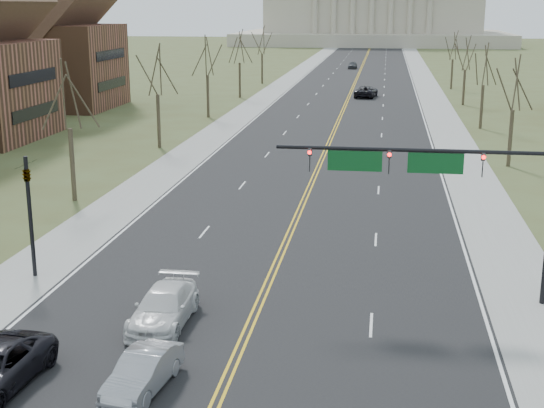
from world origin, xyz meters
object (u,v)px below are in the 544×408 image
(car_sb_inner_lead, at_px, (143,372))
(signal_mast, at_px, (434,174))
(signal_left, at_px, (29,203))
(car_far_nb, at_px, (366,91))
(car_far_sb, at_px, (353,65))
(car_sb_inner_second, at_px, (164,307))

(car_sb_inner_lead, bearing_deg, signal_mast, 52.66)
(signal_left, height_order, car_sb_inner_lead, signal_left)
(car_sb_inner_lead, distance_m, car_far_nb, 87.89)
(signal_left, distance_m, car_sb_inner_lead, 13.81)
(car_sb_inner_lead, relative_size, car_far_nb, 0.69)
(signal_left, relative_size, car_sb_inner_lead, 1.47)
(signal_mast, relative_size, signal_left, 2.02)
(signal_mast, distance_m, car_far_nb, 77.87)
(signal_left, bearing_deg, car_far_nb, 79.79)
(signal_mast, xyz_separation_m, car_far_sb, (-9.22, 128.21, -5.01))
(car_far_sb, bearing_deg, car_far_nb, -82.79)
(signal_mast, bearing_deg, car_far_sb, 94.11)
(signal_mast, height_order, car_sb_inner_lead, signal_mast)
(signal_mast, relative_size, car_sb_inner_second, 2.32)
(signal_mast, height_order, car_sb_inner_second, signal_mast)
(signal_left, xyz_separation_m, car_sb_inner_second, (7.94, -4.69, -2.94))
(signal_left, bearing_deg, car_sb_inner_lead, -49.14)
(car_far_nb, bearing_deg, car_sb_inner_second, 93.81)
(signal_mast, distance_m, car_sb_inner_lead, 15.24)
(car_sb_inner_lead, height_order, car_far_nb, car_far_nb)
(signal_mast, relative_size, car_sb_inner_lead, 2.97)
(car_sb_inner_lead, xyz_separation_m, car_sb_inner_second, (-0.87, 5.50, 0.09))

